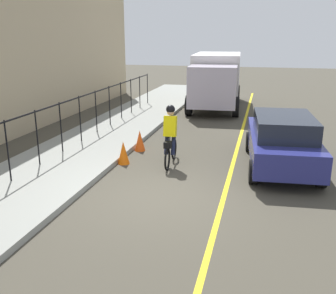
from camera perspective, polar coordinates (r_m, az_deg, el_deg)
ground_plane at (r=9.50m, az=-1.68°, el=-7.14°), size 80.00×80.00×0.00m
lane_line_centre at (r=9.23m, az=8.03°, el=-8.02°), size 36.00×0.12×0.01m
sidewalk at (r=10.84m, az=-19.32°, el=-4.65°), size 40.00×3.20×0.15m
iron_fence at (r=11.52m, az=-18.87°, el=2.88°), size 21.44×0.04×1.60m
cyclist_lead at (r=11.36m, az=0.34°, el=1.66°), size 1.71×0.38×1.83m
patrol_sedan at (r=11.69m, az=16.48°, el=0.97°), size 4.53×2.20×1.58m
box_truck_background at (r=21.01m, az=7.11°, el=10.07°), size 6.85×2.88×2.78m
traffic_cone_near at (r=11.72m, az=-6.59°, el=-0.83°), size 0.36×0.36×0.70m
traffic_cone_far at (r=13.00m, az=-4.18°, el=0.95°), size 0.36×0.36×0.70m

